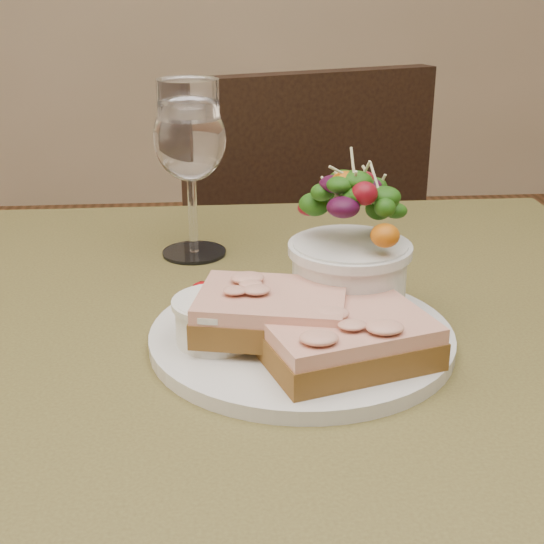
{
  "coord_description": "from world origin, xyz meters",
  "views": [
    {
      "loc": [
        -0.04,
        -0.58,
        1.04
      ],
      "look_at": [
        0.01,
        0.0,
        0.81
      ],
      "focal_mm": 50.0,
      "sensor_mm": 36.0,
      "label": 1
    }
  ],
  "objects": [
    {
      "name": "wine_glass",
      "position": [
        -0.06,
        0.21,
        0.87
      ],
      "size": [
        0.08,
        0.08,
        0.18
      ],
      "color": "white",
      "rests_on": "cafe_table"
    },
    {
      "name": "ramekin",
      "position": [
        -0.04,
        -0.02,
        0.78
      ],
      "size": [
        0.07,
        0.07,
        0.04
      ],
      "color": "silver",
      "rests_on": "dinner_plate"
    },
    {
      "name": "dinner_plate",
      "position": [
        0.03,
        -0.01,
        0.76
      ],
      "size": [
        0.25,
        0.25,
        0.01
      ],
      "primitive_type": "cylinder",
      "color": "silver",
      "rests_on": "cafe_table"
    },
    {
      "name": "sandwich_back",
      "position": [
        0.0,
        -0.03,
        0.79
      ],
      "size": [
        0.13,
        0.11,
        0.03
      ],
      "rotation": [
        0.0,
        0.0,
        -0.22
      ],
      "color": "#4E3215",
      "rests_on": "dinner_plate"
    },
    {
      "name": "garnish",
      "position": [
        -0.04,
        0.05,
        0.77
      ],
      "size": [
        0.05,
        0.04,
        0.02
      ],
      "color": "#12370A",
      "rests_on": "dinner_plate"
    },
    {
      "name": "sandwich_front",
      "position": [
        0.06,
        -0.06,
        0.78
      ],
      "size": [
        0.15,
        0.13,
        0.03
      ],
      "rotation": [
        0.0,
        0.0,
        0.29
      ],
      "color": "#4E3215",
      "rests_on": "dinner_plate"
    },
    {
      "name": "chair_far",
      "position": [
        0.06,
        0.75,
        0.29
      ],
      "size": [
        0.54,
        0.54,
        0.9
      ],
      "rotation": [
        0.0,
        0.0,
        3.49
      ],
      "color": "black",
      "rests_on": "ground"
    },
    {
      "name": "cafe_table",
      "position": [
        0.0,
        0.0,
        0.65
      ],
      "size": [
        0.8,
        0.8,
        0.75
      ],
      "color": "#4C4120",
      "rests_on": "ground"
    },
    {
      "name": "salad_bowl",
      "position": [
        0.08,
        0.03,
        0.82
      ],
      "size": [
        0.1,
        0.1,
        0.13
      ],
      "color": "silver",
      "rests_on": "dinner_plate"
    }
  ]
}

